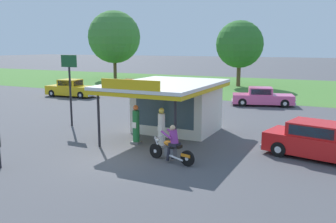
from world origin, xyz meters
TOP-DOWN VIEW (x-y plane):
  - ground_plane at (0.00, 0.00)m, footprint 300.00×300.00m
  - grass_verge_strip at (0.00, 30.00)m, footprint 120.00×24.00m
  - service_station_kiosk at (0.03, 5.38)m, footprint 4.88×6.93m
  - gas_pump_nearside at (-0.67, 2.41)m, footprint 0.44×0.44m
  - gas_pump_offside at (0.73, 2.41)m, footprint 0.44×0.44m
  - motorcycle_with_rider at (2.16, 0.54)m, footprint 2.27×0.82m
  - featured_classic_sedan at (7.74, 3.77)m, footprint 5.33×2.88m
  - parked_car_back_row_far_left at (-14.83, 14.12)m, footprint 5.15×2.14m
  - parked_car_back_row_centre_right at (-4.78, 14.66)m, footprint 5.15×2.08m
  - parked_car_second_row_spare at (2.55, 16.81)m, footprint 5.24×3.09m
  - parked_car_back_row_left at (-10.05, 17.88)m, footprint 5.17×2.46m
  - tree_oak_centre at (-2.93, 29.63)m, footprint 5.53×5.53m
  - tree_oak_far_right at (-21.55, 31.44)m, footprint 7.49×7.49m
  - roadside_pole_sign at (-6.20, 4.12)m, footprint 1.10×0.12m

SIDE VIEW (x-z plane):
  - ground_plane at x=0.00m, z-range 0.00..0.00m
  - grass_verge_strip at x=0.00m, z-range 0.00..0.01m
  - motorcycle_with_rider at x=2.16m, z-range -0.14..1.44m
  - parked_car_second_row_spare at x=2.55m, z-range -0.08..1.39m
  - parked_car_back_row_left at x=-10.05m, z-range -0.06..1.42m
  - parked_car_back_row_centre_right at x=-4.78m, z-range -0.08..1.48m
  - featured_classic_sedan at x=7.74m, z-range -0.06..1.49m
  - parked_car_back_row_far_left at x=-14.83m, z-range -0.09..1.55m
  - gas_pump_offside at x=0.73m, z-range -0.08..1.80m
  - gas_pump_nearside at x=-0.67m, z-range -0.08..1.83m
  - service_station_kiosk at x=0.03m, z-range 0.01..3.33m
  - roadside_pole_sign at x=-6.20m, z-range 0.81..5.03m
  - tree_oak_centre at x=-2.93m, z-range 0.99..8.71m
  - tree_oak_far_right at x=-21.55m, z-range 0.95..10.71m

